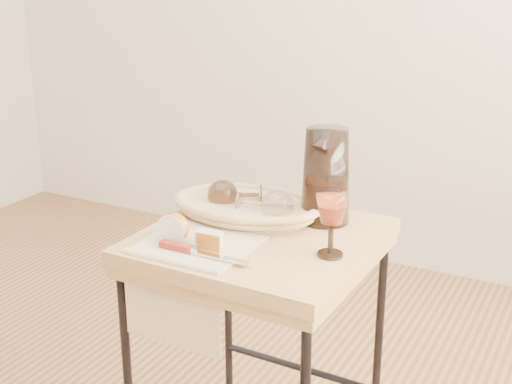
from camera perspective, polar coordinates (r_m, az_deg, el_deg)
The scene contains 10 objects.
side_table at distance 1.97m, azimuth 0.28°, elevation -13.21°, with size 0.57×0.57×0.72m, color olive, non-canonical shape.
tea_towel at distance 1.74m, azimuth -4.74°, elevation -4.26°, with size 0.27×0.24×0.01m, color beige.
bread_basket at distance 1.90m, azimuth -0.75°, elevation -1.40°, with size 0.37×0.25×0.05m, color #B08546, non-canonical shape.
goblet_lying_a at distance 1.92m, azimuth -1.38°, elevation -0.25°, with size 0.14×0.09×0.09m, color brown, non-canonical shape.
goblet_lying_b at distance 1.85m, azimuth 0.41°, elevation -1.01°, with size 0.14×0.09×0.09m, color white, non-canonical shape.
pitcher at distance 1.85m, azimuth 5.72°, elevation 1.32°, with size 0.17×0.25×0.30m, color black, non-canonical shape.
wine_goblet at distance 1.65m, azimuth 6.16°, elevation -2.69°, with size 0.08×0.08×0.16m, color white, non-canonical shape.
apple_half at distance 1.74m, azimuth -6.71°, elevation -2.84°, with size 0.08×0.04×0.07m, color #B21F12.
apple_wedge at distance 1.70m, azimuth -3.87°, elevation -3.87°, with size 0.06×0.03×0.04m, color beige.
table_knife at distance 1.67m, azimuth -4.61°, elevation -4.84°, with size 0.24×0.02×0.02m, color silver, non-canonical shape.
Camera 1 is at (1.31, -1.21, 1.41)m, focal length 49.02 mm.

